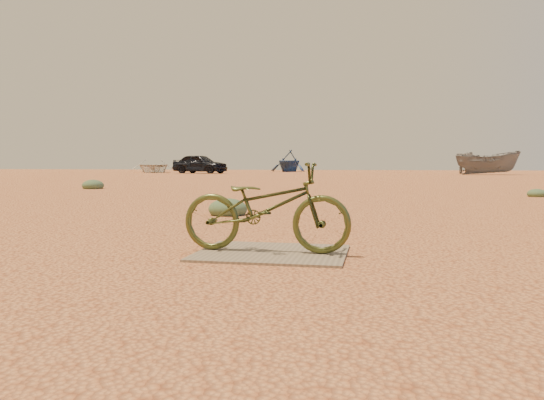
% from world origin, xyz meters
% --- Properties ---
extents(ground, '(120.00, 120.00, 0.00)m').
position_xyz_m(ground, '(0.00, 0.00, 0.00)').
color(ground, '#D58851').
rests_on(ground, ground).
extents(plywood_board, '(1.37, 1.13, 0.02)m').
position_xyz_m(plywood_board, '(0.27, -0.03, 0.01)').
color(plywood_board, '#7E6C55').
rests_on(plywood_board, ground).
extents(bicycle, '(1.59, 0.58, 0.83)m').
position_xyz_m(bicycle, '(0.21, -0.03, 0.44)').
color(bicycle, '#41491F').
rests_on(bicycle, plywood_board).
extents(car, '(4.91, 2.94, 1.56)m').
position_xyz_m(car, '(-13.15, 36.67, 0.78)').
color(car, black).
rests_on(car, ground).
extents(boat_near_left, '(5.89, 6.64, 1.14)m').
position_xyz_m(boat_near_left, '(-18.69, 39.90, 0.57)').
color(boat_near_left, beige).
rests_on(boat_near_left, ground).
extents(boat_far_left, '(4.55, 4.92, 2.14)m').
position_xyz_m(boat_far_left, '(-7.28, 45.84, 1.07)').
color(boat_far_left, navy).
rests_on(boat_far_left, ground).
extents(boat_mid_right, '(4.47, 1.72, 1.72)m').
position_xyz_m(boat_mid_right, '(8.93, 35.82, 0.86)').
color(boat_mid_right, slate).
rests_on(boat_mid_right, ground).
extents(kale_a, '(0.63, 0.63, 0.35)m').
position_xyz_m(kale_a, '(-1.17, 3.47, 0.00)').
color(kale_a, '#506B48').
rests_on(kale_a, ground).
extents(kale_b, '(0.46, 0.46, 0.26)m').
position_xyz_m(kale_b, '(5.14, 9.51, 0.00)').
color(kale_b, '#506B48').
rests_on(kale_b, ground).
extents(kale_c, '(0.70, 0.70, 0.38)m').
position_xyz_m(kale_c, '(-7.98, 11.09, 0.00)').
color(kale_c, '#506B48').
rests_on(kale_c, ground).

